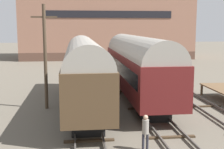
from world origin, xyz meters
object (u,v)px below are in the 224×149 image
object	(u,v)px
utility_pole	(45,55)
person_worker	(145,129)
train_car_brown	(84,68)
train_car_maroon	(137,64)

from	to	relation	value
utility_pole	person_worker	bearing A→B (deg)	-57.65
train_car_brown	person_worker	world-z (taller)	train_car_brown
train_car_brown	train_car_maroon	size ratio (longest dim) A/B	0.99
train_car_maroon	person_worker	bearing A→B (deg)	-99.19
person_worker	train_car_maroon	bearing A→B (deg)	80.81
train_car_brown	person_worker	size ratio (longest dim) A/B	9.50
train_car_brown	train_car_maroon	world-z (taller)	train_car_maroon
train_car_maroon	person_worker	world-z (taller)	train_car_maroon
train_car_brown	train_car_maroon	bearing A→B (deg)	26.29
train_car_brown	utility_pole	bearing A→B (deg)	-175.69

